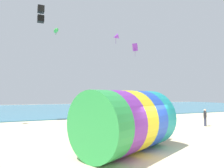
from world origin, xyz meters
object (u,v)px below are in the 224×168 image
(kite_green_parafoil, at_px, (56,31))
(kite_handler, at_px, (159,128))
(giant_inflatable_tube, at_px, (127,121))
(kite_purple_delta, at_px, (116,37))
(kite_black_box, at_px, (41,14))
(bystander_mid_beach, at_px, (113,113))
(kite_purple_diamond, at_px, (135,47))
(bystander_near_water, at_px, (205,117))

(kite_green_parafoil, bearing_deg, kite_handler, -68.05)
(kite_handler, bearing_deg, giant_inflatable_tube, -152.88)
(kite_purple_delta, height_order, kite_black_box, kite_black_box)
(kite_handler, xyz_separation_m, bystander_mid_beach, (1.02, 10.23, 0.11))
(kite_green_parafoil, bearing_deg, kite_black_box, -105.42)
(kite_handler, bearing_deg, kite_green_parafoil, 111.95)
(giant_inflatable_tube, height_order, kite_purple_diamond, kite_purple_diamond)
(kite_black_box, bearing_deg, giant_inflatable_tube, -58.66)
(kite_purple_diamond, distance_m, kite_green_parafoil, 10.23)
(kite_purple_diamond, relative_size, bystander_near_water, 0.99)
(kite_green_parafoil, distance_m, bystander_mid_beach, 11.98)
(giant_inflatable_tube, height_order, bystander_mid_beach, giant_inflatable_tube)
(kite_handler, xyz_separation_m, kite_purple_diamond, (4.78, 11.49, 8.51))
(kite_purple_delta, bearing_deg, kite_purple_diamond, 31.86)
(giant_inflatable_tube, xyz_separation_m, kite_purple_diamond, (8.09, 13.18, 7.69))
(giant_inflatable_tube, xyz_separation_m, kite_green_parafoil, (-1.92, 14.68, 9.13))
(giant_inflatable_tube, distance_m, kite_purple_diamond, 17.27)
(giant_inflatable_tube, relative_size, kite_handler, 3.86)
(kite_green_parafoil, height_order, bystander_mid_beach, kite_green_parafoil)
(bystander_near_water, bearing_deg, kite_purple_diamond, 109.96)
(kite_handler, bearing_deg, kite_black_box, 145.73)
(bystander_near_water, xyz_separation_m, bystander_mid_beach, (-6.79, 7.08, 0.08))
(kite_black_box, bearing_deg, kite_purple_delta, 25.78)
(giant_inflatable_tube, bearing_deg, kite_purple_diamond, 58.46)
(kite_purple_diamond, distance_m, kite_black_box, 13.79)
(kite_handler, distance_m, kite_purple_diamond, 15.08)
(kite_handler, relative_size, bystander_near_water, 0.97)
(giant_inflatable_tube, distance_m, bystander_near_water, 12.15)
(kite_handler, relative_size, kite_purple_delta, 1.35)
(kite_handler, relative_size, kite_black_box, 1.17)
(giant_inflatable_tube, height_order, kite_black_box, kite_black_box)
(kite_purple_delta, height_order, kite_green_parafoil, kite_green_parafoil)
(kite_purple_diamond, xyz_separation_m, kite_black_box, (-12.20, -6.43, 0.09))
(kite_black_box, relative_size, bystander_near_water, 0.83)
(kite_black_box, height_order, bystander_mid_beach, kite_black_box)
(kite_black_box, bearing_deg, bystander_mid_beach, 31.53)
(giant_inflatable_tube, height_order, kite_purple_delta, kite_purple_delta)
(kite_black_box, relative_size, bystander_mid_beach, 0.77)
(kite_handler, distance_m, kite_black_box, 12.44)
(kite_purple_delta, relative_size, kite_green_parafoil, 0.82)
(kite_green_parafoil, xyz_separation_m, bystander_near_water, (13.04, -9.83, -9.92))
(giant_inflatable_tube, bearing_deg, bystander_mid_beach, 70.06)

